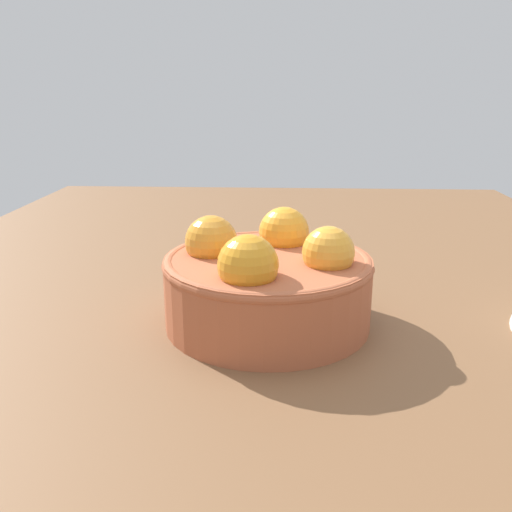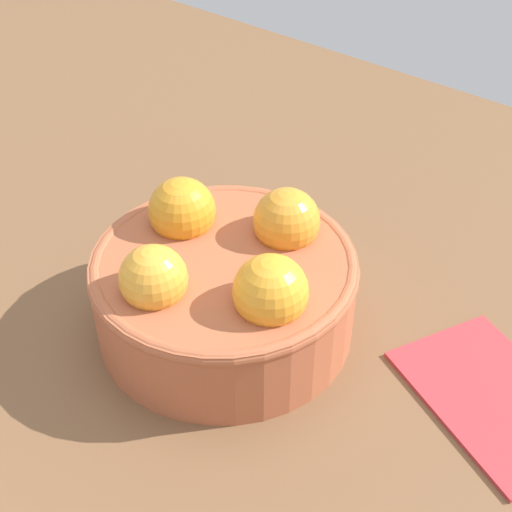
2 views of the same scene
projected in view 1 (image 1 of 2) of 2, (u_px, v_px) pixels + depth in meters
ground_plane at (267, 345)px, 45.82cm from camera, size 126.58×82.76×4.17cm
terracotta_bowl at (267, 281)px, 44.11cm from camera, size 16.88×16.88×8.78cm
folded_napkin at (224, 258)px, 61.22cm from camera, size 13.99×12.09×0.60cm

